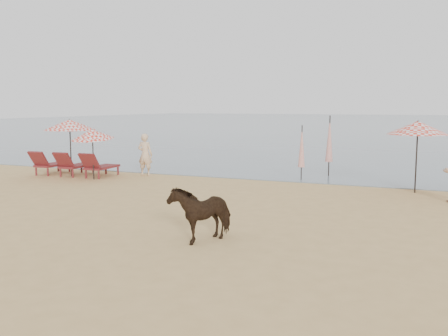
# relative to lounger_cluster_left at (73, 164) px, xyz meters

# --- Properties ---
(ground) EXTENTS (120.00, 120.00, 0.00)m
(ground) POSITION_rel_lounger_cluster_left_xyz_m (8.12, -8.19, -0.49)
(ground) COLOR tan
(ground) RESTS_ON ground
(sea) EXTENTS (160.00, 140.00, 0.06)m
(sea) POSITION_rel_lounger_cluster_left_xyz_m (8.12, 71.81, -0.49)
(sea) COLOR #51606B
(sea) RESTS_ON ground
(lounger_cluster_left) EXTENTS (3.29, 2.01, 0.71)m
(lounger_cluster_left) POSITION_rel_lounger_cluster_left_xyz_m (0.00, 0.00, 0.00)
(lounger_cluster_left) COLOR maroon
(lounger_cluster_left) RESTS_ON ground
(umbrella_open_left_a) EXTENTS (2.09, 2.09, 2.37)m
(umbrella_open_left_a) POSITION_rel_lounger_cluster_left_xyz_m (-0.03, -0.08, 1.64)
(umbrella_open_left_a) COLOR black
(umbrella_open_left_a) RESTS_ON ground
(umbrella_open_left_b) EXTENTS (1.63, 1.66, 2.08)m
(umbrella_open_left_b) POSITION_rel_lounger_cluster_left_xyz_m (1.40, -0.49, 1.30)
(umbrella_open_left_b) COLOR black
(umbrella_open_left_b) RESTS_ON ground
(umbrella_open_right) EXTENTS (1.99, 1.99, 2.43)m
(umbrella_open_right) POSITION_rel_lounger_cluster_left_xyz_m (13.28, 1.19, 1.69)
(umbrella_open_right) COLOR black
(umbrella_open_right) RESTS_ON ground
(umbrella_closed_left) EXTENTS (0.31, 0.31, 2.51)m
(umbrella_closed_left) POSITION_rel_lounger_cluster_left_xyz_m (9.85, 3.95, 1.05)
(umbrella_closed_left) COLOR black
(umbrella_closed_left) RESTS_ON ground
(umbrella_closed_right) EXTENTS (0.26, 0.26, 2.16)m
(umbrella_closed_right) POSITION_rel_lounger_cluster_left_xyz_m (9.07, 2.43, 0.84)
(umbrella_closed_right) COLOR black
(umbrella_closed_right) RESTS_ON ground
(cow) EXTENTS (1.18, 1.60, 1.23)m
(cow) POSITION_rel_lounger_cluster_left_xyz_m (9.14, -6.93, 0.12)
(cow) COLOR black
(cow) RESTS_ON ground
(beachgoer_left) EXTENTS (0.67, 0.46, 1.77)m
(beachgoer_left) POSITION_rel_lounger_cluster_left_xyz_m (2.70, 1.28, 0.39)
(beachgoer_left) COLOR tan
(beachgoer_left) RESTS_ON ground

